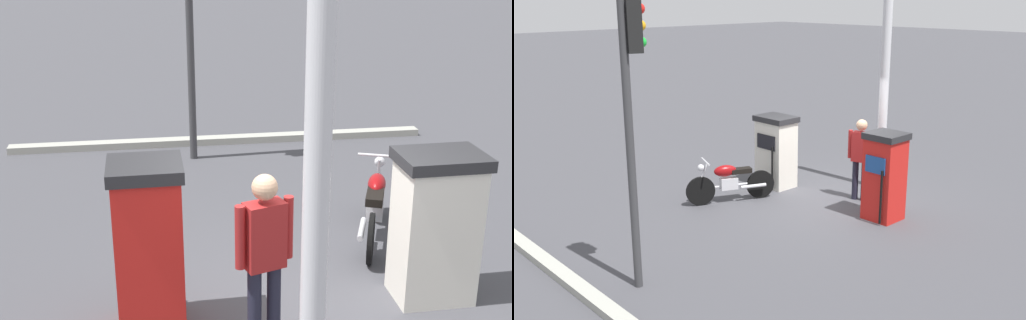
{
  "view_description": "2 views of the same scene",
  "coord_description": "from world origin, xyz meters",
  "views": [
    {
      "loc": [
        -5.85,
        1.55,
        3.81
      ],
      "look_at": [
        1.31,
        0.2,
        1.24
      ],
      "focal_mm": 48.21,
      "sensor_mm": 36.0,
      "label": 1
    },
    {
      "loc": [
        9.41,
        7.77,
        4.21
      ],
      "look_at": [
        1.31,
        -0.45,
        1.03
      ],
      "focal_mm": 42.42,
      "sensor_mm": 36.0,
      "label": 2
    }
  ],
  "objects": [
    {
      "name": "attendant_person",
      "position": [
        -0.44,
        0.45,
        1.0
      ],
      "size": [
        0.29,
        0.57,
        1.73
      ],
      "color": "#1E1E2D",
      "rests_on": "ground"
    },
    {
      "name": "canopy_support_pole",
      "position": [
        -1.43,
        0.27,
        2.3
      ],
      "size": [
        0.4,
        0.4,
        4.75
      ],
      "color": "silver",
      "rests_on": "ground"
    },
    {
      "name": "motorcycle_near_pump",
      "position": [
        1.6,
        -1.36,
        0.47
      ],
      "size": [
        1.78,
        0.91,
        0.94
      ],
      "color": "black",
      "rests_on": "ground"
    },
    {
      "name": "road_edge_kerb",
      "position": [
        5.77,
        0.0,
        0.06
      ],
      "size": [
        0.49,
        7.32,
        0.12
      ],
      "color": "#9E9E93",
      "rests_on": "ground"
    },
    {
      "name": "ground_plane",
      "position": [
        0.0,
        0.0,
        0.0
      ],
      "size": [
        120.0,
        120.0,
        0.0
      ],
      "primitive_type": "plane",
      "color": "#424247"
    },
    {
      "name": "fuel_pump_near",
      "position": [
        0.13,
        -1.46,
        0.82
      ],
      "size": [
        0.7,
        0.88,
        1.61
      ],
      "color": "silver",
      "rests_on": "ground"
    },
    {
      "name": "fuel_pump_far",
      "position": [
        0.13,
        1.46,
        0.86
      ],
      "size": [
        0.7,
        0.71,
        1.7
      ],
      "color": "red",
      "rests_on": "ground"
    }
  ]
}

